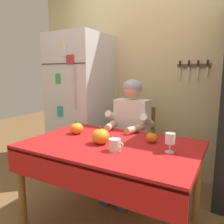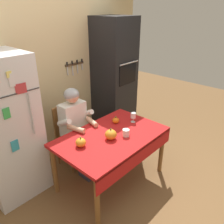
% 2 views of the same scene
% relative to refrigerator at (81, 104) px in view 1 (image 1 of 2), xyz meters
% --- Properties ---
extents(back_wall_assembly, '(3.70, 0.13, 2.60)m').
position_rel_refrigerator_xyz_m(back_wall_assembly, '(1.00, 0.39, 0.40)').
color(back_wall_assembly, '#D1B784').
rests_on(back_wall_assembly, ground).
extents(refrigerator, '(0.68, 0.71, 1.80)m').
position_rel_refrigerator_xyz_m(refrigerator, '(0.00, 0.00, 0.00)').
color(refrigerator, silver).
rests_on(refrigerator, ground).
extents(dining_table, '(1.40, 0.90, 0.74)m').
position_rel_refrigerator_xyz_m(dining_table, '(0.95, -0.88, -0.24)').
color(dining_table, brown).
rests_on(dining_table, ground).
extents(chair_behind_person, '(0.40, 0.40, 0.93)m').
position_rel_refrigerator_xyz_m(chair_behind_person, '(0.85, -0.09, -0.39)').
color(chair_behind_person, brown).
rests_on(chair_behind_person, ground).
extents(seated_person, '(0.47, 0.55, 1.25)m').
position_rel_refrigerator_xyz_m(seated_person, '(0.85, -0.28, -0.16)').
color(seated_person, '#38384C').
rests_on(seated_person, ground).
extents(coffee_mug, '(0.12, 0.09, 0.09)m').
position_rel_refrigerator_xyz_m(coffee_mug, '(1.07, -1.01, -0.11)').
color(coffee_mug, white).
rests_on(coffee_mug, dining_table).
extents(wine_glass, '(0.07, 0.07, 0.14)m').
position_rel_refrigerator_xyz_m(wine_glass, '(1.43, -0.84, -0.06)').
color(wine_glass, white).
rests_on(wine_glass, dining_table).
extents(pumpkin_large, '(0.10, 0.10, 0.10)m').
position_rel_refrigerator_xyz_m(pumpkin_large, '(1.24, -0.68, -0.12)').
color(pumpkin_large, orange).
rests_on(pumpkin_large, dining_table).
extents(pumpkin_medium, '(0.15, 0.15, 0.15)m').
position_rel_refrigerator_xyz_m(pumpkin_medium, '(0.88, -0.91, -0.10)').
color(pumpkin_medium, orange).
rests_on(pumpkin_medium, dining_table).
extents(pumpkin_small, '(0.12, 0.12, 0.13)m').
position_rel_refrigerator_xyz_m(pumpkin_small, '(0.53, -0.77, -0.11)').
color(pumpkin_small, orange).
rests_on(pumpkin_small, dining_table).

